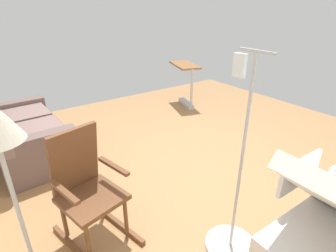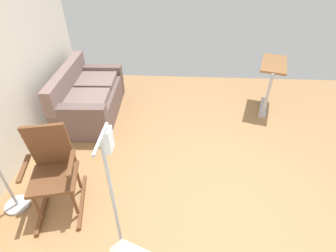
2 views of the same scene
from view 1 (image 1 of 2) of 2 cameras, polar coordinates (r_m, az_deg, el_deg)
name	(u,v)px [view 1 (image 1 of 2)]	position (r m, az deg, el deg)	size (l,w,h in m)	color
ground_plane	(202,163)	(3.63, 7.43, -7.85)	(6.25, 6.25, 0.00)	#9E7247
couch	(26,136)	(4.09, -28.24, -1.99)	(1.63, 0.92, 0.85)	#68534F
rocking_chair	(86,189)	(2.43, -17.13, -12.91)	(0.85, 0.63, 1.05)	brown
overbed_table	(186,80)	(5.51, 3.85, 9.88)	(0.88, 0.62, 0.84)	#B2B5BA
iv_pole	(232,224)	(2.45, 13.63, -19.81)	(0.44, 0.44, 1.69)	#B2B5BA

